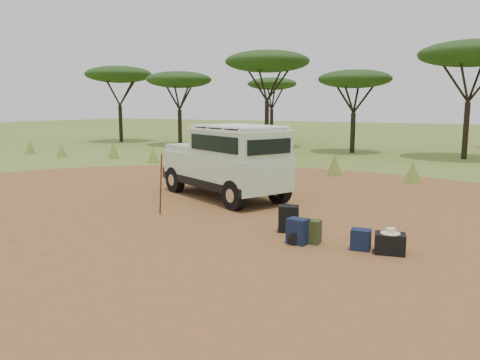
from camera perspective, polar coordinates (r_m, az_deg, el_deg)
The scene contains 13 objects.
ground at distance 10.97m, azimuth -3.12°, elevation -5.39°, with size 140.00×140.00×0.00m, color olive.
dirt_clearing at distance 10.97m, azimuth -3.12°, elevation -5.37°, with size 23.00×23.00×0.01m, color #955531.
grass_fringe at distance 18.64m, azimuth 11.66°, elevation 1.67°, with size 36.60×1.60×0.90m.
acacia_treeline at distance 29.27m, azimuth 20.06°, elevation 12.68°, with size 46.70×13.20×6.26m.
safari_vehicle at distance 13.84m, azimuth -1.64°, elevation 2.08°, with size 4.79×3.46×2.19m.
walking_staff at distance 11.74m, azimuth -9.63°, elevation -0.59°, with size 0.04×0.04×1.64m, color maroon.
backpack_black at distance 10.27m, azimuth 5.95°, elevation -4.74°, with size 0.43×0.32×0.59m, color black.
backpack_navy at distance 9.42m, azimuth 7.06°, elevation -6.23°, with size 0.40×0.28×0.52m, color #13203D.
backpack_olive at distance 9.50m, azimuth 8.73°, elevation -6.26°, with size 0.35×0.25×0.48m, color #313C1B.
duffel_navy at distance 9.27m, azimuth 14.50°, elevation -7.07°, with size 0.36×0.27×0.41m, color #13203D.
hard_case at distance 9.20m, azimuth 17.80°, elevation -7.40°, with size 0.55×0.39×0.39m, color black.
stuff_sack at distance 9.43m, azimuth 6.62°, elevation -7.01°, with size 0.27×0.27×0.27m, color black.
safari_hat at distance 9.14m, azimuth 17.87°, elevation -6.00°, with size 0.36×0.36×0.10m.
Camera 1 is at (5.73, -8.95, 2.73)m, focal length 35.00 mm.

